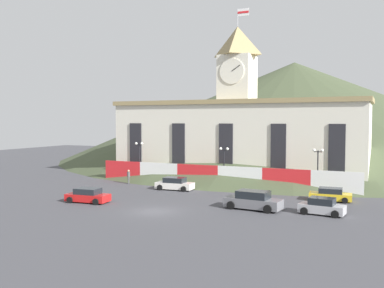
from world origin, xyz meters
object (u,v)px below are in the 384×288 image
at_px(street_lamp_left, 224,158).
at_px(street_lamp_center, 318,161).
at_px(car_gray_pickup, 253,201).
at_px(pedestrian, 129,176).
at_px(street_lamp_far_left, 139,153).
at_px(car_white_taxi, 175,184).
at_px(car_yellow_coupe, 331,195).
at_px(car_red_sedan, 88,196).
at_px(car_silver_hatch, 322,207).

height_order(street_lamp_left, street_lamp_center, street_lamp_center).
xyz_separation_m(street_lamp_center, car_gray_pickup, (-4.05, -12.43, -2.86)).
bearing_deg(street_lamp_left, pedestrian, -164.23).
distance_m(street_lamp_far_left, car_white_taxi, 10.40).
relative_size(car_yellow_coupe, car_white_taxi, 0.94).
height_order(street_lamp_left, car_red_sedan, street_lamp_left).
bearing_deg(street_lamp_center, street_lamp_left, -180.00).
distance_m(car_yellow_coupe, car_silver_hatch, 7.03).
bearing_deg(car_white_taxi, car_silver_hatch, -23.54).
height_order(car_white_taxi, car_silver_hatch, same).
height_order(car_yellow_coupe, car_red_sedan, car_red_sedan).
distance_m(car_gray_pickup, car_red_sedan, 16.66).
relative_size(car_white_taxi, pedestrian, 2.51).
height_order(car_yellow_coupe, car_white_taxi, car_white_taxi).
bearing_deg(car_red_sedan, street_lamp_far_left, 97.87).
bearing_deg(street_lamp_far_left, car_yellow_coupe, -10.79).
relative_size(street_lamp_far_left, car_white_taxi, 1.15).
distance_m(street_lamp_far_left, car_red_sedan, 16.87).
xyz_separation_m(car_yellow_coupe, car_gray_pickup, (-6.08, -7.44, 0.18)).
bearing_deg(car_white_taxi, street_lamp_far_left, 143.58).
bearing_deg(car_yellow_coupe, car_silver_hatch, 86.92).
bearing_deg(street_lamp_center, pedestrian, -171.78).
bearing_deg(car_red_sedan, car_silver_hatch, 4.79).
xyz_separation_m(street_lamp_left, car_red_sedan, (-8.74, -16.12, -2.91)).
xyz_separation_m(car_gray_pickup, car_white_taxi, (-11.78, 7.01, -0.12)).
distance_m(street_lamp_left, pedestrian, 12.85).
bearing_deg(car_silver_hatch, pedestrian, -12.43).
height_order(street_lamp_far_left, car_yellow_coupe, street_lamp_far_left).
bearing_deg(car_yellow_coupe, car_gray_pickup, 46.94).
bearing_deg(street_lamp_left, car_white_taxi, -128.26).
bearing_deg(pedestrian, street_lamp_left, 162.96).
bearing_deg(car_white_taxi, pedestrian, 162.36).
height_order(street_lamp_left, pedestrian, street_lamp_left).
height_order(street_lamp_center, car_yellow_coupe, street_lamp_center).
bearing_deg(car_yellow_coupe, car_white_taxi, -2.40).
bearing_deg(street_lamp_left, car_gray_pickup, -58.85).
bearing_deg(street_lamp_far_left, pedestrian, -82.06).
relative_size(street_lamp_far_left, car_gray_pickup, 0.97).
bearing_deg(pedestrian, car_red_sedan, 72.06).
distance_m(street_lamp_far_left, pedestrian, 4.46).
distance_m(street_lamp_center, pedestrian, 24.06).
xyz_separation_m(street_lamp_far_left, car_red_sedan, (3.85, -16.12, -3.15)).
xyz_separation_m(car_gray_pickup, car_silver_hatch, (6.17, 0.41, -0.12)).
bearing_deg(car_red_sedan, street_lamp_center, 32.89).
height_order(car_red_sedan, car_white_taxi, car_white_taxi).
bearing_deg(street_lamp_center, car_yellow_coupe, -67.79).
distance_m(car_yellow_coupe, car_gray_pickup, 9.61).
height_order(street_lamp_far_left, car_silver_hatch, street_lamp_far_left).
bearing_deg(car_white_taxi, street_lamp_center, 15.55).
bearing_deg(street_lamp_center, street_lamp_far_left, 180.00).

